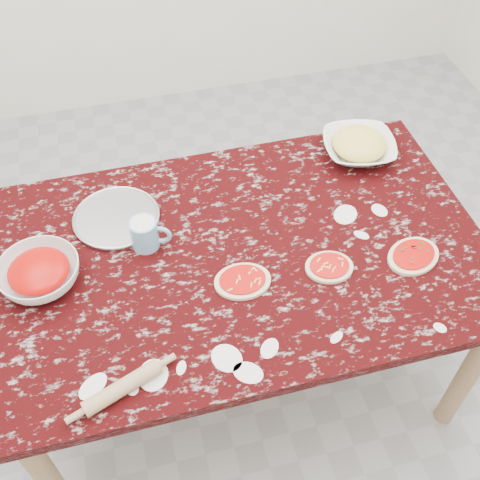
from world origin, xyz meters
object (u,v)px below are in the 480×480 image
at_px(cheese_bowl, 359,148).
at_px(flour_mug, 146,234).
at_px(worktable, 240,266).
at_px(pizza_tray, 116,218).
at_px(rolling_pin, 122,387).
at_px(sauce_bowl, 40,274).

relative_size(cheese_bowl, flour_mug, 2.02).
bearing_deg(flour_mug, cheese_bowl, 16.56).
bearing_deg(worktable, cheese_bowl, 32.33).
height_order(pizza_tray, cheese_bowl, cheese_bowl).
relative_size(pizza_tray, rolling_pin, 1.29).
relative_size(flour_mug, rolling_pin, 0.59).
height_order(worktable, sauce_bowl, sauce_bowl).
distance_m(cheese_bowl, flour_mug, 0.87).
height_order(worktable, pizza_tray, pizza_tray).
distance_m(pizza_tray, rolling_pin, 0.64).
relative_size(worktable, pizza_tray, 5.58).
bearing_deg(sauce_bowl, flour_mug, 11.55).
bearing_deg(worktable, flour_mug, 160.89).
relative_size(worktable, cheese_bowl, 6.02).
distance_m(cheese_bowl, rolling_pin, 1.23).
bearing_deg(flour_mug, sauce_bowl, -168.45).
bearing_deg(sauce_bowl, pizza_tray, 39.61).
distance_m(worktable, rolling_pin, 0.59).
bearing_deg(pizza_tray, sauce_bowl, -140.39).
height_order(flour_mug, rolling_pin, flour_mug).
distance_m(sauce_bowl, cheese_bowl, 1.21).
xyz_separation_m(sauce_bowl, flour_mug, (0.34, 0.07, 0.02)).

